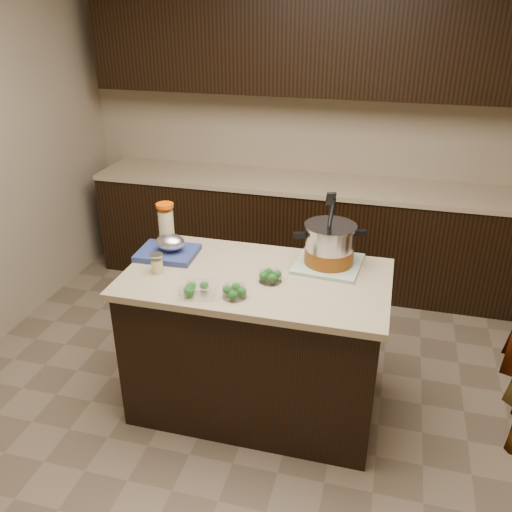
{
  "coord_description": "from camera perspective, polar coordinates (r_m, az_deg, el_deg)",
  "views": [
    {
      "loc": [
        0.67,
        -2.54,
        2.31
      ],
      "look_at": [
        0.0,
        0.0,
        1.02
      ],
      "focal_mm": 38.0,
      "sensor_mm": 36.0,
      "label": 1
    }
  ],
  "objects": [
    {
      "name": "back_cabinets",
      "position": [
        4.54,
        5.65,
        8.46
      ],
      "size": [
        3.6,
        0.63,
        2.33
      ],
      "color": "black",
      "rests_on": "ground"
    },
    {
      "name": "room_shell",
      "position": [
        2.69,
        -0.0,
        13.4
      ],
      "size": [
        4.04,
        4.04,
        2.72
      ],
      "color": "tan",
      "rests_on": "ground"
    },
    {
      "name": "broccoli_tub_rect",
      "position": [
        2.8,
        -6.12,
        -3.6
      ],
      "size": [
        0.21,
        0.17,
        0.06
      ],
      "rotation": [
        0.0,
        0.0,
        0.27
      ],
      "color": "silver",
      "rests_on": "island"
    },
    {
      "name": "lemonade_pitcher",
      "position": [
        3.36,
        -9.42,
        3.21
      ],
      "size": [
        0.11,
        0.11,
        0.26
      ],
      "rotation": [
        0.0,
        0.0,
        -0.07
      ],
      "color": "#D9CC84",
      "rests_on": "island"
    },
    {
      "name": "ground_plane",
      "position": [
        3.5,
        -0.0,
        -15.19
      ],
      "size": [
        4.0,
        4.0,
        0.0
      ],
      "primitive_type": "plane",
      "color": "brown",
      "rests_on": "ground"
    },
    {
      "name": "stock_pot",
      "position": [
        3.07,
        7.73,
        0.97
      ],
      "size": [
        0.4,
        0.38,
        0.42
      ],
      "rotation": [
        0.0,
        0.0,
        0.35
      ],
      "color": "#B7B7BC",
      "rests_on": "dish_towel"
    },
    {
      "name": "broccoli_tub_left",
      "position": [
        2.91,
        1.52,
        -2.21
      ],
      "size": [
        0.14,
        0.14,
        0.06
      ],
      "rotation": [
        0.0,
        0.0,
        0.18
      ],
      "color": "silver",
      "rests_on": "island"
    },
    {
      "name": "island",
      "position": [
        3.22,
        -0.0,
        -9.12
      ],
      "size": [
        1.46,
        0.81,
        0.9
      ],
      "color": "black",
      "rests_on": "ground"
    },
    {
      "name": "blue_tray",
      "position": [
        3.22,
        -9.17,
        0.75
      ],
      "size": [
        0.35,
        0.28,
        0.13
      ],
      "rotation": [
        0.0,
        0.0,
        0.03
      ],
      "color": "navy",
      "rests_on": "island"
    },
    {
      "name": "dish_towel",
      "position": [
        3.11,
        7.61,
        -0.81
      ],
      "size": [
        0.39,
        0.39,
        0.02
      ],
      "primitive_type": "cube",
      "rotation": [
        0.0,
        0.0,
        -0.09
      ],
      "color": "#5B885E",
      "rests_on": "island"
    },
    {
      "name": "mason_jar",
      "position": [
        3.04,
        -10.38,
        -0.81
      ],
      "size": [
        0.09,
        0.09,
        0.12
      ],
      "rotation": [
        0.0,
        0.0,
        -0.18
      ],
      "color": "#D9CC84",
      "rests_on": "island"
    },
    {
      "name": "broccoli_tub_right",
      "position": [
        2.77,
        -2.27,
        -3.84
      ],
      "size": [
        0.15,
        0.15,
        0.06
      ],
      "rotation": [
        0.0,
        0.0,
        -0.21
      ],
      "color": "silver",
      "rests_on": "island"
    }
  ]
}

